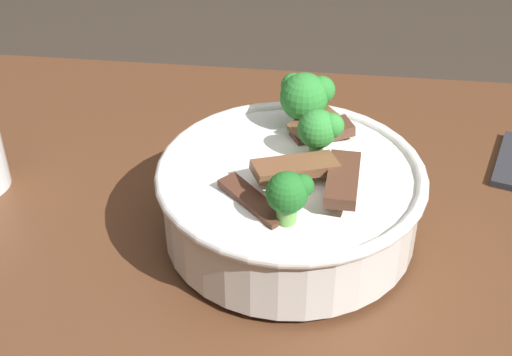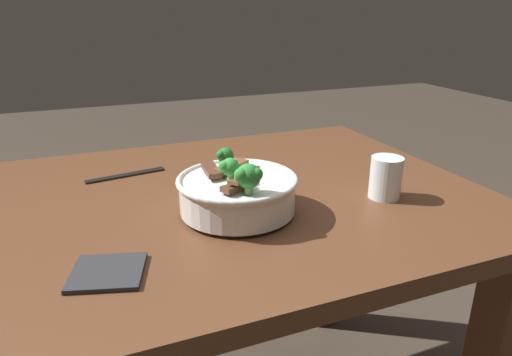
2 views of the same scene
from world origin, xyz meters
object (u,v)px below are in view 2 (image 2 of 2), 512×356
Objects in this scene: drinking_glass at (385,180)px; folded_napkin at (108,272)px; rice_bowl at (237,190)px; chopsticks_pair at (126,175)px.

drinking_glass is 0.84× the size of folded_napkin.
rice_bowl is 2.64× the size of drinking_glass.
chopsticks_pair is at bearing -58.88° from rice_bowl.
folded_napkin is at bearing 26.99° from rice_bowl.
rice_bowl is 0.34m from drinking_glass.
chopsticks_pair is (0.19, -0.32, -0.05)m from rice_bowl.
rice_bowl is 1.25× the size of chopsticks_pair.
drinking_glass reaches higher than folded_napkin.
drinking_glass reaches higher than chopsticks_pair.
drinking_glass is (-0.34, 0.04, -0.01)m from rice_bowl.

